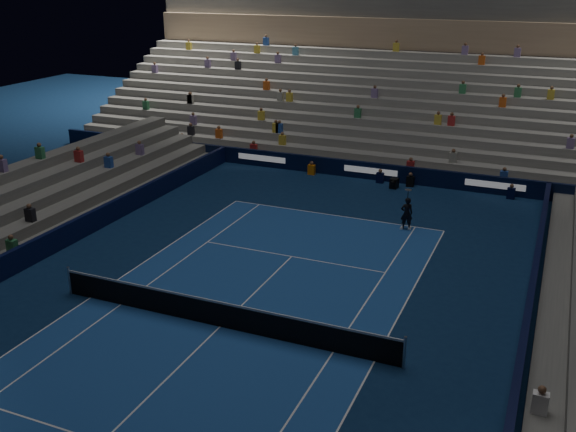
% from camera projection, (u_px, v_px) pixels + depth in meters
% --- Properties ---
extents(ground, '(90.00, 90.00, 0.00)m').
position_uv_depth(ground, '(220.00, 327.00, 22.56)').
color(ground, '#0B2043').
rests_on(ground, ground).
extents(court_surface, '(10.97, 23.77, 0.01)m').
position_uv_depth(court_surface, '(220.00, 327.00, 22.56)').
color(court_surface, navy).
rests_on(court_surface, ground).
extents(sponsor_barrier_far, '(44.00, 0.25, 1.00)m').
position_uv_depth(sponsor_barrier_far, '(371.00, 171.00, 38.34)').
color(sponsor_barrier_far, black).
rests_on(sponsor_barrier_far, ground).
extents(sponsor_barrier_east, '(0.25, 37.00, 1.00)m').
position_uv_depth(sponsor_barrier_east, '(517.00, 378.00, 18.85)').
color(sponsor_barrier_east, black).
rests_on(sponsor_barrier_east, ground).
extents(sponsor_barrier_west, '(0.25, 37.00, 1.00)m').
position_uv_depth(sponsor_barrier_west, '(3.00, 267.00, 25.92)').
color(sponsor_barrier_west, black).
rests_on(sponsor_barrier_west, ground).
extents(grandstand_main, '(44.00, 15.20, 11.20)m').
position_uv_depth(grandstand_main, '(411.00, 95.00, 45.44)').
color(grandstand_main, slate).
rests_on(grandstand_main, ground).
extents(tennis_net, '(12.90, 0.10, 1.10)m').
position_uv_depth(tennis_net, '(220.00, 314.00, 22.38)').
color(tennis_net, '#B2B2B7').
rests_on(tennis_net, ground).
extents(tennis_player, '(0.68, 0.58, 1.58)m').
position_uv_depth(tennis_player, '(407.00, 213.00, 30.80)').
color(tennis_player, black).
rests_on(tennis_player, ground).
extents(broadcast_camera, '(0.46, 0.88, 0.56)m').
position_uv_depth(broadcast_camera, '(394.00, 183.00, 36.81)').
color(broadcast_camera, black).
rests_on(broadcast_camera, ground).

